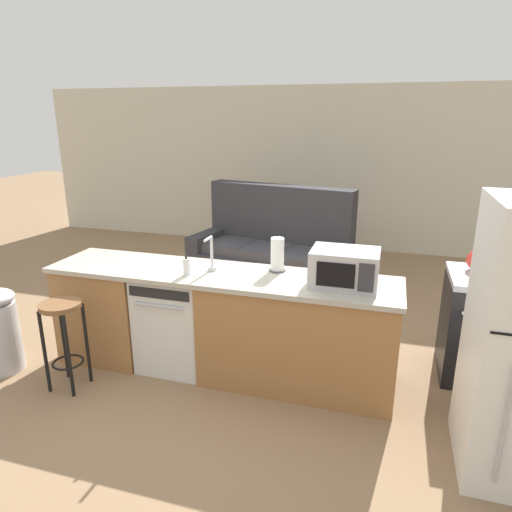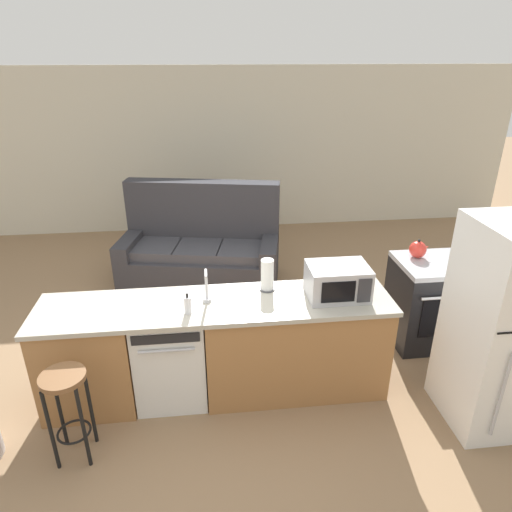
{
  "view_description": "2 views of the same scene",
  "coord_description": "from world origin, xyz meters",
  "px_view_note": "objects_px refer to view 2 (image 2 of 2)",
  "views": [
    {
      "loc": [
        1.46,
        -3.3,
        2.13
      ],
      "look_at": [
        0.45,
        0.06,
        1.05
      ],
      "focal_mm": 32.0,
      "sensor_mm": 36.0,
      "label": 1
    },
    {
      "loc": [
        0.1,
        -3.27,
        2.79
      ],
      "look_at": [
        0.54,
        0.48,
        1.09
      ],
      "focal_mm": 32.0,
      "sensor_mm": 36.0,
      "label": 2
    }
  ],
  "objects_px": {
    "soap_bottle": "(188,305)",
    "couch": "(202,251)",
    "microwave": "(338,281)",
    "paper_towel_roll": "(267,275)",
    "dishwasher": "(171,354)",
    "stove_range": "(431,302)",
    "refrigerator": "(506,327)",
    "kettle": "(418,249)",
    "bar_stool": "(67,398)"
  },
  "relations": [
    {
      "from": "stove_range",
      "to": "couch",
      "type": "bearing_deg",
      "value": 143.78
    },
    {
      "from": "soap_bottle",
      "to": "couch",
      "type": "bearing_deg",
      "value": 87.71
    },
    {
      "from": "paper_towel_roll",
      "to": "soap_bottle",
      "type": "height_order",
      "value": "paper_towel_roll"
    },
    {
      "from": "microwave",
      "to": "bar_stool",
      "type": "bearing_deg",
      "value": -164.25
    },
    {
      "from": "stove_range",
      "to": "kettle",
      "type": "bearing_deg",
      "value": 141.81
    },
    {
      "from": "kettle",
      "to": "couch",
      "type": "bearing_deg",
      "value": 143.94
    },
    {
      "from": "soap_bottle",
      "to": "couch",
      "type": "xyz_separation_m",
      "value": [
        0.1,
        2.38,
        -0.58
      ]
    },
    {
      "from": "paper_towel_roll",
      "to": "kettle",
      "type": "relative_size",
      "value": 1.38
    },
    {
      "from": "stove_range",
      "to": "bar_stool",
      "type": "bearing_deg",
      "value": -160.84
    },
    {
      "from": "paper_towel_roll",
      "to": "bar_stool",
      "type": "distance_m",
      "value": 1.8
    },
    {
      "from": "refrigerator",
      "to": "paper_towel_roll",
      "type": "bearing_deg",
      "value": 157.33
    },
    {
      "from": "paper_towel_roll",
      "to": "dishwasher",
      "type": "bearing_deg",
      "value": -167.93
    },
    {
      "from": "dishwasher",
      "to": "bar_stool",
      "type": "bearing_deg",
      "value": -139.32
    },
    {
      "from": "microwave",
      "to": "stove_range",
      "type": "bearing_deg",
      "value": 24.9
    },
    {
      "from": "microwave",
      "to": "kettle",
      "type": "distance_m",
      "value": 1.23
    },
    {
      "from": "soap_bottle",
      "to": "bar_stool",
      "type": "xyz_separation_m",
      "value": [
        -0.87,
        -0.46,
        -0.44
      ]
    },
    {
      "from": "microwave",
      "to": "paper_towel_roll",
      "type": "xyz_separation_m",
      "value": [
        -0.57,
        0.18,
        -0.0
      ]
    },
    {
      "from": "couch",
      "to": "refrigerator",
      "type": "bearing_deg",
      "value": -50.29
    },
    {
      "from": "dishwasher",
      "to": "refrigerator",
      "type": "bearing_deg",
      "value": -11.93
    },
    {
      "from": "dishwasher",
      "to": "soap_bottle",
      "type": "xyz_separation_m",
      "value": [
        0.18,
        -0.13,
        0.55
      ]
    },
    {
      "from": "refrigerator",
      "to": "paper_towel_roll",
      "type": "relative_size",
      "value": 6.06
    },
    {
      "from": "stove_range",
      "to": "couch",
      "type": "xyz_separation_m",
      "value": [
        -2.33,
        1.71,
        -0.06
      ]
    },
    {
      "from": "refrigerator",
      "to": "soap_bottle",
      "type": "xyz_separation_m",
      "value": [
        -2.42,
        0.42,
        0.12
      ]
    },
    {
      "from": "soap_bottle",
      "to": "bar_stool",
      "type": "bearing_deg",
      "value": -151.88
    },
    {
      "from": "kettle",
      "to": "couch",
      "type": "relative_size",
      "value": 0.1
    },
    {
      "from": "refrigerator",
      "to": "paper_towel_roll",
      "type": "xyz_separation_m",
      "value": [
        -1.75,
        0.73,
        0.18
      ]
    },
    {
      "from": "kettle",
      "to": "paper_towel_roll",
      "type": "bearing_deg",
      "value": -162.58
    },
    {
      "from": "paper_towel_roll",
      "to": "kettle",
      "type": "xyz_separation_m",
      "value": [
        1.58,
        0.5,
        -0.05
      ]
    },
    {
      "from": "couch",
      "to": "bar_stool",
      "type": "bearing_deg",
      "value": -108.71
    },
    {
      "from": "microwave",
      "to": "couch",
      "type": "height_order",
      "value": "couch"
    },
    {
      "from": "microwave",
      "to": "soap_bottle",
      "type": "distance_m",
      "value": 1.25
    },
    {
      "from": "dishwasher",
      "to": "microwave",
      "type": "bearing_deg",
      "value": -0.05
    },
    {
      "from": "paper_towel_roll",
      "to": "couch",
      "type": "bearing_deg",
      "value": 105.58
    },
    {
      "from": "microwave",
      "to": "refrigerator",
      "type": "bearing_deg",
      "value": -24.84
    },
    {
      "from": "soap_bottle",
      "to": "kettle",
      "type": "height_order",
      "value": "kettle"
    },
    {
      "from": "refrigerator",
      "to": "bar_stool",
      "type": "height_order",
      "value": "refrigerator"
    },
    {
      "from": "soap_bottle",
      "to": "bar_stool",
      "type": "height_order",
      "value": "soap_bottle"
    },
    {
      "from": "bar_stool",
      "to": "soap_bottle",
      "type": "bearing_deg",
      "value": 28.12
    },
    {
      "from": "kettle",
      "to": "refrigerator",
      "type": "bearing_deg",
      "value": -82.32
    },
    {
      "from": "stove_range",
      "to": "paper_towel_roll",
      "type": "bearing_deg",
      "value": -168.16
    },
    {
      "from": "kettle",
      "to": "bar_stool",
      "type": "xyz_separation_m",
      "value": [
        -3.13,
        -1.27,
        -0.45
      ]
    },
    {
      "from": "couch",
      "to": "soap_bottle",
      "type": "bearing_deg",
      "value": -92.29
    },
    {
      "from": "microwave",
      "to": "couch",
      "type": "relative_size",
      "value": 0.23
    },
    {
      "from": "refrigerator",
      "to": "kettle",
      "type": "bearing_deg",
      "value": 97.68
    },
    {
      "from": "refrigerator",
      "to": "soap_bottle",
      "type": "distance_m",
      "value": 2.46
    },
    {
      "from": "soap_bottle",
      "to": "kettle",
      "type": "relative_size",
      "value": 0.86
    },
    {
      "from": "bar_stool",
      "to": "paper_towel_roll",
      "type": "bearing_deg",
      "value": 26.75
    },
    {
      "from": "couch",
      "to": "dishwasher",
      "type": "bearing_deg",
      "value": -96.87
    },
    {
      "from": "dishwasher",
      "to": "couch",
      "type": "distance_m",
      "value": 2.27
    },
    {
      "from": "dishwasher",
      "to": "stove_range",
      "type": "xyz_separation_m",
      "value": [
        2.6,
        0.55,
        0.03
      ]
    }
  ]
}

